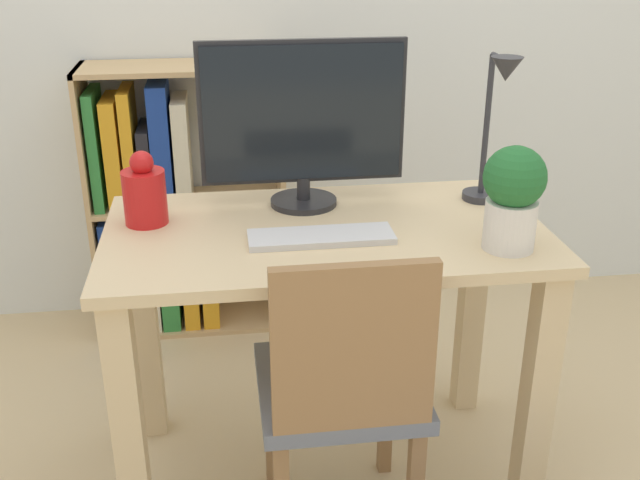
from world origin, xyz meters
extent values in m
plane|color=#CCB284|center=(0.00, 0.00, 0.00)|extent=(10.00, 10.00, 0.00)
cube|color=#D8BC8C|center=(0.00, 0.00, 0.75)|extent=(1.11, 0.62, 0.03)
cube|color=#D8BC8C|center=(-0.50, -0.26, 0.37)|extent=(0.07, 0.07, 0.73)
cube|color=#D8BC8C|center=(0.50, -0.26, 0.37)|extent=(0.07, 0.07, 0.73)
cube|color=#D8BC8C|center=(-0.50, 0.26, 0.37)|extent=(0.07, 0.07, 0.73)
cube|color=#D8BC8C|center=(0.50, 0.26, 0.37)|extent=(0.07, 0.07, 0.73)
cylinder|color=#232326|center=(-0.03, 0.18, 0.77)|extent=(0.18, 0.18, 0.02)
cylinder|color=#232326|center=(-0.03, 0.18, 0.81)|extent=(0.04, 0.04, 0.06)
cube|color=#232326|center=(-0.03, 0.18, 1.02)|extent=(0.54, 0.02, 0.37)
cube|color=black|center=(-0.03, 0.18, 1.02)|extent=(0.52, 0.03, 0.35)
cube|color=silver|center=(-0.02, -0.07, 0.77)|extent=(0.35, 0.11, 0.02)
cylinder|color=red|center=(-0.45, 0.10, 0.83)|extent=(0.11, 0.11, 0.14)
sphere|color=red|center=(-0.45, 0.10, 0.92)|extent=(0.06, 0.06, 0.06)
cylinder|color=#2D2D33|center=(0.46, 0.15, 0.77)|extent=(0.10, 0.10, 0.02)
cylinder|color=#2D2D33|center=(0.46, 0.15, 0.97)|extent=(0.02, 0.02, 0.38)
cylinder|color=#2D2D33|center=(0.46, 0.10, 1.16)|extent=(0.01, 0.10, 0.01)
cone|color=#2D2D33|center=(0.46, 0.05, 1.14)|extent=(0.08, 0.08, 0.06)
cylinder|color=silver|center=(0.41, -0.18, 0.82)|extent=(0.12, 0.12, 0.12)
sphere|color=#23662D|center=(0.41, -0.18, 0.94)|extent=(0.15, 0.15, 0.15)
cube|color=slate|center=(0.01, -0.19, 0.41)|extent=(0.40, 0.40, 0.04)
cube|color=olive|center=(0.01, -0.37, 0.63)|extent=(0.36, 0.03, 0.40)
cube|color=olive|center=(-0.15, -0.02, 0.20)|extent=(0.04, 0.04, 0.39)
cube|color=olive|center=(0.17, -0.02, 0.20)|extent=(0.04, 0.04, 0.39)
cube|color=tan|center=(-0.73, 0.94, 0.51)|extent=(0.02, 0.28, 1.01)
cube|color=tan|center=(-0.03, 0.94, 0.51)|extent=(0.02, 0.28, 1.01)
cube|color=tan|center=(-0.38, 0.94, 0.01)|extent=(0.71, 0.28, 0.02)
cube|color=tan|center=(-0.38, 0.94, 1.00)|extent=(0.71, 0.28, 0.02)
cube|color=tan|center=(-0.38, 0.94, 0.51)|extent=(0.67, 0.28, 0.02)
cube|color=navy|center=(-0.67, 0.94, 0.24)|extent=(0.07, 0.24, 0.45)
cube|color=navy|center=(-0.60, 0.94, 0.20)|extent=(0.07, 0.24, 0.37)
cube|color=beige|center=(-0.53, 0.94, 0.19)|extent=(0.04, 0.24, 0.34)
cube|color=#2D7F38|center=(-0.47, 0.94, 0.18)|extent=(0.07, 0.24, 0.33)
cube|color=orange|center=(-0.39, 0.94, 0.24)|extent=(0.06, 0.24, 0.44)
cube|color=orange|center=(-0.32, 0.94, 0.17)|extent=(0.06, 0.24, 0.30)
cube|color=#2D7F38|center=(-0.69, 0.94, 0.72)|extent=(0.04, 0.24, 0.42)
cube|color=orange|center=(-0.63, 0.94, 0.71)|extent=(0.05, 0.24, 0.39)
cube|color=orange|center=(-0.57, 0.94, 0.73)|extent=(0.04, 0.24, 0.42)
cube|color=black|center=(-0.52, 0.94, 0.66)|extent=(0.04, 0.24, 0.29)
cube|color=navy|center=(-0.46, 0.94, 0.74)|extent=(0.07, 0.24, 0.44)
cube|color=beige|center=(-0.39, 0.94, 0.71)|extent=(0.05, 0.24, 0.38)
camera|label=1|loc=(-0.25, -1.73, 1.48)|focal=42.00mm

